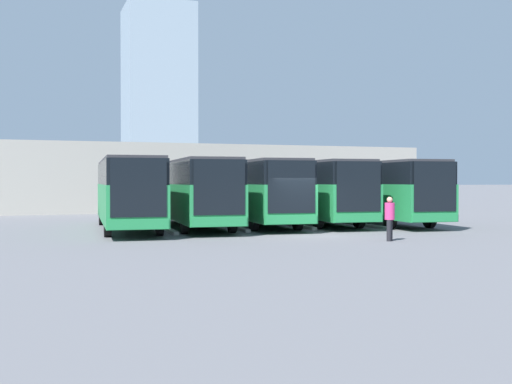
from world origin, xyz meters
The scene contains 13 objects.
ground_plane centered at (0.00, 0.00, 0.00)m, with size 600.00×600.00×0.00m, color #5B5B60.
bus_0 centered at (-6.85, -5.63, 1.89)m, with size 3.37×12.46×3.40m.
curb_divider_0 centered at (-5.14, -3.81, 0.07)m, with size 0.24×5.30×0.15m, color #9E9E99.
bus_1 centered at (-3.42, -6.66, 1.89)m, with size 3.37×12.46×3.40m.
curb_divider_1 centered at (-1.71, -4.84, 0.07)m, with size 0.24×5.30×0.15m, color #9E9E99.
bus_2 centered at (0.00, -6.47, 1.89)m, with size 3.37×12.46×3.40m.
curb_divider_2 centered at (1.71, -4.65, 0.07)m, with size 0.24×5.30×0.15m, color #9E9E99.
bus_3 centered at (3.43, -6.05, 1.89)m, with size 3.37×12.46×3.40m.
curb_divider_3 centered at (5.14, -4.23, 0.07)m, with size 0.24×5.30×0.15m, color #9E9E99.
bus_4 centered at (6.85, -5.57, 1.89)m, with size 3.37×12.46×3.40m.
pedestrian centered at (-2.06, 3.65, 0.94)m, with size 0.55×0.55×1.74m.
station_building centered at (0.00, -27.65, 2.62)m, with size 39.36×16.05×5.19m.
office_tower centered at (-24.83, -162.82, 27.48)m, with size 19.36×19.36×56.15m.
Camera 1 is at (11.33, 25.66, 2.37)m, focal length 45.00 mm.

